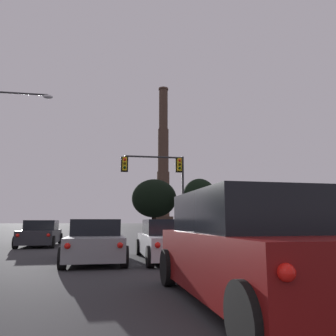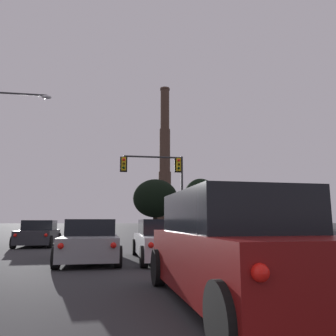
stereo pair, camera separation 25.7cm
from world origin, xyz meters
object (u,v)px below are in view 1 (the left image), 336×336
Objects in this scene: suv_right_lane_third at (247,249)px; sedan_center_lane_second at (96,241)px; traffic_light_overhead_right at (163,175)px; smokestack at (163,169)px; sedan_left_lane_front at (41,234)px; sedan_right_lane_second at (168,241)px.

sedan_center_lane_second is (-2.79, 6.66, -0.23)m from suv_right_lane_third.
suv_right_lane_third is 0.75× the size of traffic_light_overhead_right.
sedan_left_lane_front is at bearing -102.37° from smokestack.
suv_right_lane_third is 20.99m from traffic_light_overhead_right.
traffic_light_overhead_right is 0.12× the size of smokestack.
smokestack is at bearing 74.97° from sedan_left_lane_front.
smokestack is (17.10, 113.20, 20.92)m from sedan_right_lane_second.
traffic_light_overhead_right is at bearing 81.59° from sedan_right_lane_second.
sedan_left_lane_front is at bearing -142.95° from traffic_light_overhead_right.
suv_right_lane_third is 122.72m from smokestack.
suv_right_lane_third is 1.06× the size of sedan_right_lane_second.
sedan_right_lane_second is 14.72m from traffic_light_overhead_right.
sedan_right_lane_second is 2.56m from sedan_center_lane_second.
traffic_light_overhead_right reaches higher than suv_right_lane_third.
suv_right_lane_third reaches higher than sedan_left_lane_front.
traffic_light_overhead_right is (1.73, 20.50, 4.15)m from suv_right_lane_third.
sedan_center_lane_second is at bearing -69.17° from sedan_left_lane_front.
suv_right_lane_third is at bearing -69.20° from sedan_center_lane_second.
traffic_light_overhead_right is at bearing 34.39° from sedan_left_lane_front.
sedan_left_lane_front is 10.86m from traffic_light_overhead_right.
traffic_light_overhead_right is (7.93, 5.99, 4.38)m from sedan_left_lane_front.
smokestack reaches higher than traffic_light_overhead_right.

